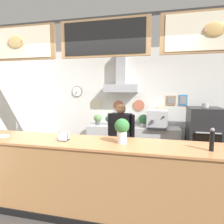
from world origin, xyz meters
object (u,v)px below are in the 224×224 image
potted_thyme (144,120)px  condiment_plate (3,136)px  potted_sage (98,119)px  pizza_oven (203,140)px  potted_basil (122,121)px  napkin_holder (64,137)px  potted_rosemary (109,119)px  espresso_machine (157,119)px  pepper_grinder (212,140)px  basil_vase (122,130)px  shop_worker (121,140)px

potted_thyme → condiment_plate: bearing=-131.4°
potted_sage → pizza_oven: bearing=-6.4°
potted_basil → napkin_holder: bearing=-101.3°
potted_basil → potted_rosemary: (-0.34, 0.02, 0.02)m
potted_basil → potted_sage: (-0.64, -0.00, 0.03)m
potted_basil → condiment_plate: 2.68m
espresso_machine → potted_thyme: espresso_machine is taller
pizza_oven → condiment_plate: size_ratio=8.28×
potted_thyme → condiment_plate: size_ratio=1.60×
potted_basil → potted_sage: potted_sage is taller
condiment_plate → pizza_oven: bearing=30.4°
pepper_grinder → basil_vase: bearing=175.9°
shop_worker → pepper_grinder: 1.83m
potted_sage → potted_rosemary: 0.30m
potted_rosemary → pepper_grinder: bearing=-51.3°
pizza_oven → pepper_grinder: pizza_oven is taller
condiment_plate → napkin_holder: bearing=-0.2°
pizza_oven → potted_sage: bearing=173.6°
potted_rosemary → napkin_holder: (-0.11, -2.25, 0.09)m
potted_rosemary → pepper_grinder: (1.83, -2.29, 0.18)m
pepper_grinder → shop_worker: bearing=137.7°
espresso_machine → condiment_plate: (-2.33, -2.21, -0.02)m
basil_vase → potted_rosemary: bearing=108.4°
potted_basil → potted_sage: bearing=-179.8°
espresso_machine → napkin_holder: bearing=-120.4°
pepper_grinder → napkin_holder: pepper_grinder is taller
pizza_oven → basil_vase: pizza_oven is taller
potted_basil → potted_sage: 0.64m
pizza_oven → basil_vase: bearing=-127.2°
potted_basil → potted_thyme: size_ratio=0.72×
potted_sage → pepper_grinder: pepper_grinder is taller
pizza_oven → pepper_grinder: 2.08m
potted_basil → basil_vase: basil_vase is taller
shop_worker → basil_vase: shop_worker is taller
espresso_machine → pizza_oven: bearing=-14.8°
potted_thyme → napkin_holder: size_ratio=2.11×
espresso_machine → pepper_grinder: (0.64, -2.25, 0.12)m
potted_basil → shop_worker: bearing=-81.0°
potted_sage → potted_rosemary: bearing=4.5°
espresso_machine → condiment_plate: bearing=-136.5°
pepper_grinder → potted_sage: bearing=133.3°
pizza_oven → potted_basil: (-1.84, 0.28, 0.30)m
potted_sage → napkin_holder: bearing=-85.2°
shop_worker → potted_rosemary: shop_worker is taller
espresso_machine → potted_thyme: 0.33m
basil_vase → pizza_oven: bearing=52.8°
pepper_grinder → condiment_plate: 2.97m
potted_rosemary → condiment_plate: potted_rosemary is taller
shop_worker → potted_basil: 1.09m
espresso_machine → shop_worker: bearing=-123.2°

